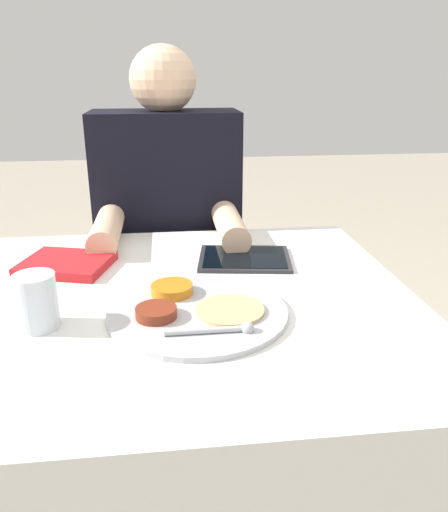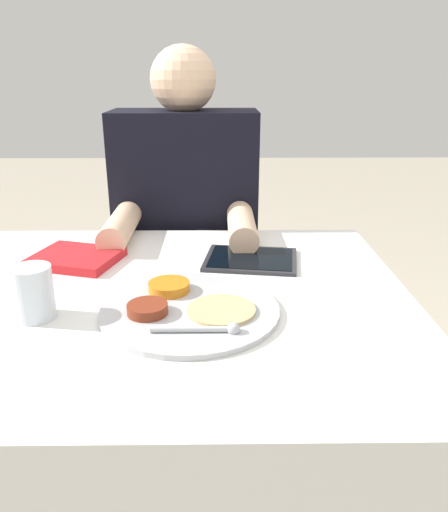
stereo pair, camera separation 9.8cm
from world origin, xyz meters
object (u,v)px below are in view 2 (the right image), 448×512
Objects in this scene: red_notebook at (76,259)px; person_diner at (188,269)px; tablet_device at (251,259)px; thali_tray at (188,308)px; drinking_glass at (33,293)px.

red_notebook is 0.47m from person_diner.
red_notebook reaches higher than tablet_device.
red_notebook is at bearing -121.30° from person_diner.
thali_tray is 0.27× the size of person_diner.
tablet_device is at bearing -65.71° from person_diner.
thali_tray is 3.37× the size of drinking_glass.
person_diner reaches higher than red_notebook.
person_diner reaches higher than drinking_glass.
drinking_glass is (0.00, -0.27, 0.04)m from red_notebook.
drinking_glass is at bearing -109.36° from person_diner.
drinking_glass is (-0.22, -0.63, 0.21)m from person_diner.
person_diner is at bearing 114.29° from tablet_device.
person_diner reaches higher than thali_tray.
red_notebook is at bearing -179.78° from tablet_device.
thali_tray is 1.49× the size of red_notebook.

